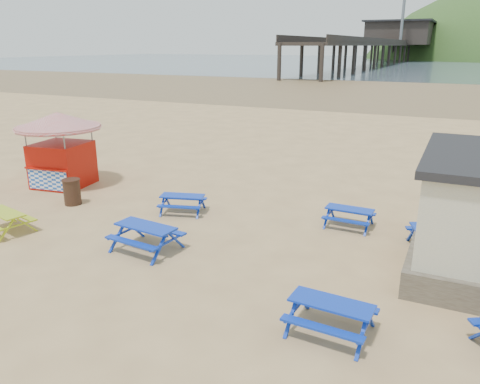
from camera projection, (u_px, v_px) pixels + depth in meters
The scene contains 12 objects.
ground at pixel (190, 229), 15.40m from camera, with size 400.00×400.00×0.00m, color tan.
wet_sand at pixel (403, 90), 62.79m from camera, with size 400.00×400.00×0.00m, color brown.
sea at pixel (446, 63), 161.87m from camera, with size 400.00×400.00×0.00m, color #435460.
picnic_table_blue_a at pixel (183, 204), 16.84m from camera, with size 1.84×1.64×0.65m.
picnic_table_blue_b at pixel (349, 218), 15.51m from camera, with size 1.57×1.28×0.65m.
picnic_table_blue_c at pixel (442, 239), 13.67m from camera, with size 2.18×1.98×0.75m.
picnic_table_blue_d at pixel (146, 238), 13.71m from camera, with size 1.99×1.67×0.78m.
picnic_table_blue_e at pixel (331, 317), 9.75m from camera, with size 1.80×1.48×0.72m.
picnic_table_yellow at pixel (6, 222), 15.09m from camera, with size 1.88×1.64×0.68m.
ice_cream_kiosk at pixel (60, 140), 19.62m from camera, with size 4.00×4.00×3.15m.
litter_bin at pixel (72, 192), 17.65m from camera, with size 0.67×0.67×0.99m.
pier at pixel (397, 46), 174.70m from camera, with size 24.00×220.00×39.29m.
Camera 1 is at (7.63, -12.24, 5.78)m, focal length 35.00 mm.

